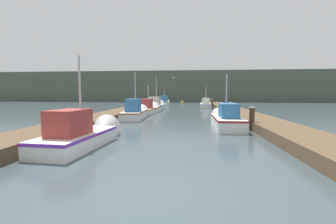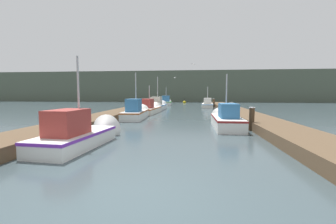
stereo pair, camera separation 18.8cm
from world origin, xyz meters
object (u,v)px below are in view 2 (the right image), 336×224
object	(u,v)px
fishing_boat_3	(150,109)
mooring_piling_2	(214,103)
fishing_boat_0	(82,134)
fishing_boat_4	(158,106)
fishing_boat_1	(226,119)
fishing_boat_6	(166,102)
channel_buoy	(184,102)
seagull_1	(175,78)
mooring_piling_1	(252,119)
seagull_lead	(193,64)
fishing_boat_5	(207,104)
fishing_boat_2	(137,112)
mooring_piling_0	(231,109)

from	to	relation	value
fishing_boat_3	mooring_piling_2	distance (m)	13.02
fishing_boat_0	fishing_boat_4	world-z (taller)	fishing_boat_4
fishing_boat_1	fishing_boat_6	xyz separation A→B (m)	(-6.52, 24.19, 0.03)
fishing_boat_0	channel_buoy	world-z (taller)	fishing_boat_0
fishing_boat_0	seagull_1	distance (m)	19.40
fishing_boat_3	mooring_piling_1	xyz separation A→B (m)	(7.64, -10.47, 0.22)
fishing_boat_4	seagull_lead	distance (m)	7.16
fishing_boat_5	mooring_piling_2	bearing A→B (deg)	37.44
fishing_boat_1	fishing_boat_5	xyz separation A→B (m)	(0.14, 19.17, -0.06)
fishing_boat_6	channel_buoy	world-z (taller)	fishing_boat_6
fishing_boat_1	fishing_boat_6	distance (m)	25.05
fishing_boat_1	seagull_lead	xyz separation A→B (m)	(-1.99, 15.98, 5.32)
fishing_boat_3	seagull_1	world-z (taller)	seagull_1
fishing_boat_2	channel_buoy	world-z (taller)	fishing_boat_2
fishing_boat_3	mooring_piling_1	size ratio (longest dim) A/B	4.75
fishing_boat_4	mooring_piling_1	world-z (taller)	fishing_boat_4
fishing_boat_6	seagull_lead	distance (m)	10.77
mooring_piling_0	channel_buoy	bearing A→B (deg)	100.82
fishing_boat_3	fishing_boat_6	bearing A→B (deg)	92.83
fishing_boat_2	fishing_boat_5	world-z (taller)	fishing_boat_2
fishing_boat_4	mooring_piling_2	xyz separation A→B (m)	(7.44, 5.80, 0.13)
mooring_piling_1	channel_buoy	bearing A→B (deg)	98.31
fishing_boat_2	seagull_1	xyz separation A→B (m)	(2.39, 9.39, 3.42)
fishing_boat_6	mooring_piling_1	world-z (taller)	fishing_boat_6
mooring_piling_2	seagull_lead	bearing A→B (deg)	-128.87
fishing_boat_3	mooring_piling_0	bearing A→B (deg)	-19.83
fishing_boat_2	seagull_lead	distance (m)	13.83
fishing_boat_2	fishing_boat_6	xyz separation A→B (m)	(0.07, 20.12, 0.02)
fishing_boat_5	mooring_piling_1	bearing A→B (deg)	-83.08
mooring_piling_0	seagull_lead	bearing A→B (deg)	108.39
fishing_boat_2	fishing_boat_3	bearing A→B (deg)	85.55
mooring_piling_2	fishing_boat_6	bearing A→B (deg)	150.10
mooring_piling_0	mooring_piling_1	bearing A→B (deg)	-90.96
fishing_boat_3	mooring_piling_0	distance (m)	8.39
fishing_boat_4	mooring_piling_0	distance (m)	11.09
fishing_boat_0	fishing_boat_3	size ratio (longest dim) A/B	0.75
fishing_boat_2	mooring_piling_1	xyz separation A→B (m)	(7.79, -5.35, 0.16)
fishing_boat_0	seagull_lead	bearing A→B (deg)	82.50
channel_buoy	seagull_1	bearing A→B (deg)	-91.51
fishing_boat_0	fishing_boat_4	bearing A→B (deg)	93.94
fishing_boat_2	seagull_lead	bearing A→B (deg)	66.13
fishing_boat_2	seagull_1	world-z (taller)	seagull_1
fishing_boat_1	fishing_boat_6	world-z (taller)	fishing_boat_1
fishing_boat_0	fishing_boat_5	bearing A→B (deg)	79.26
fishing_boat_4	mooring_piling_2	bearing A→B (deg)	39.42
mooring_piling_1	channel_buoy	world-z (taller)	mooring_piling_1
fishing_boat_4	mooring_piling_1	size ratio (longest dim) A/B	4.29
fishing_boat_2	fishing_boat_3	distance (m)	5.13
fishing_boat_1	fishing_boat_2	world-z (taller)	fishing_boat_2
mooring_piling_0	mooring_piling_1	size ratio (longest dim) A/B	0.98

